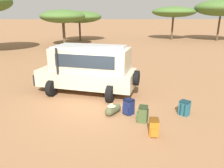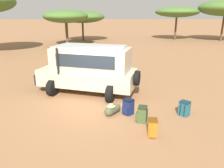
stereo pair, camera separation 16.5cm
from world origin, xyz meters
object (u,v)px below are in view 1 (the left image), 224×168
object	(u,v)px
backpack_cluster_center	(154,127)
backpack_outermost	(129,107)
duffel_bag_low_black_case	(113,110)
acacia_tree_distant_right	(221,8)
backpack_near_rear_wheel	(185,108)
safari_vehicle	(88,68)
acacia_tree_right_mid	(79,17)
acacia_tree_far_right	(174,12)
acacia_tree_centre_back	(63,16)
backpack_beside_front_wheel	(143,114)

from	to	relation	value
backpack_cluster_center	backpack_outermost	xyz separation A→B (m)	(-0.69, 1.69, 0.02)
duffel_bag_low_black_case	acacia_tree_distant_right	distance (m)	30.50
backpack_near_rear_wheel	duffel_bag_low_black_case	distance (m)	2.91
safari_vehicle	acacia_tree_right_mid	xyz separation A→B (m)	(-3.10, 23.02, 2.18)
safari_vehicle	acacia_tree_far_right	distance (m)	26.80
backpack_cluster_center	acacia_tree_centre_back	world-z (taller)	acacia_tree_centre_back
safari_vehicle	backpack_near_rear_wheel	bearing A→B (deg)	-34.13
backpack_beside_front_wheel	acacia_tree_distant_right	xyz separation A→B (m)	(15.48, 25.89, 4.44)
backpack_cluster_center	duffel_bag_low_black_case	size ratio (longest dim) A/B	0.82
backpack_near_rear_wheel	backpack_cluster_center	bearing A→B (deg)	-135.26
backpack_beside_front_wheel	backpack_outermost	xyz separation A→B (m)	(-0.48, 0.67, 0.01)
acacia_tree_distant_right	backpack_near_rear_wheel	bearing A→B (deg)	-118.36
backpack_outermost	duffel_bag_low_black_case	xyz separation A→B (m)	(-0.64, 0.03, -0.13)
safari_vehicle	duffel_bag_low_black_case	bearing A→B (deg)	-65.75
backpack_near_rear_wheel	acacia_tree_far_right	bearing A→B (deg)	75.12
safari_vehicle	acacia_tree_right_mid	distance (m)	23.33
acacia_tree_right_mid	acacia_tree_centre_back	bearing A→B (deg)	-103.55
acacia_tree_centre_back	acacia_tree_distant_right	bearing A→B (deg)	13.05
backpack_cluster_center	backpack_outermost	distance (m)	1.83
acacia_tree_right_mid	acacia_tree_distant_right	world-z (taller)	acacia_tree_distant_right
backpack_near_rear_wheel	acacia_tree_far_right	xyz separation A→B (m)	(7.15, 26.92, 3.89)
backpack_cluster_center	acacia_tree_centre_back	distance (m)	23.09
duffel_bag_low_black_case	acacia_tree_right_mid	xyz separation A→B (m)	(-4.28, 25.63, 3.29)
duffel_bag_low_black_case	acacia_tree_far_right	bearing A→B (deg)	69.39
backpack_beside_front_wheel	backpack_near_rear_wheel	xyz separation A→B (m)	(1.79, 0.54, -0.01)
backpack_beside_front_wheel	backpack_near_rear_wheel	bearing A→B (deg)	16.78
backpack_beside_front_wheel	acacia_tree_far_right	world-z (taller)	acacia_tree_far_right
backpack_cluster_center	backpack_beside_front_wheel	bearing A→B (deg)	101.82
safari_vehicle	acacia_tree_centre_back	world-z (taller)	acacia_tree_centre_back
acacia_tree_far_right	backpack_outermost	bearing A→B (deg)	-109.38
backpack_outermost	duffel_bag_low_black_case	world-z (taller)	backpack_outermost
safari_vehicle	backpack_near_rear_wheel	size ratio (longest dim) A/B	8.93
backpack_cluster_center	acacia_tree_far_right	bearing A→B (deg)	72.95
acacia_tree_centre_back	acacia_tree_far_right	distance (m)	17.08
acacia_tree_centre_back	acacia_tree_far_right	bearing A→B (deg)	23.20
backpack_beside_front_wheel	acacia_tree_far_right	bearing A→B (deg)	71.95
duffel_bag_low_black_case	acacia_tree_far_right	size ratio (longest dim) A/B	0.11
acacia_tree_right_mid	acacia_tree_far_right	size ratio (longest dim) A/B	1.01
safari_vehicle	acacia_tree_distant_right	size ratio (longest dim) A/B	0.67
safari_vehicle	backpack_cluster_center	bearing A→B (deg)	-59.99
backpack_cluster_center	acacia_tree_right_mid	bearing A→B (deg)	101.58
acacia_tree_centre_back	duffel_bag_low_black_case	bearing A→B (deg)	-74.32
backpack_beside_front_wheel	acacia_tree_centre_back	xyz separation A→B (m)	(-6.74, 20.74, 3.31)
duffel_bag_low_black_case	acacia_tree_distant_right	bearing A→B (deg)	56.63
safari_vehicle	acacia_tree_right_mid	world-z (taller)	acacia_tree_right_mid
backpack_near_rear_wheel	safari_vehicle	bearing A→B (deg)	145.87
acacia_tree_far_right	duffel_bag_low_black_case	bearing A→B (deg)	-110.61
duffel_bag_low_black_case	backpack_near_rear_wheel	bearing A→B (deg)	-3.13
backpack_near_rear_wheel	acacia_tree_distant_right	size ratio (longest dim) A/B	0.07
backpack_cluster_center	backpack_near_rear_wheel	world-z (taller)	backpack_cluster_center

